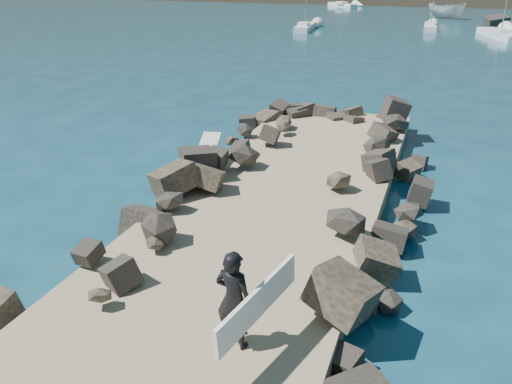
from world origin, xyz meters
TOP-DOWN VIEW (x-y plane):
  - ground at (0.00, 0.00)m, footprint 800.00×800.00m
  - jetty at (0.00, -2.00)m, footprint 6.00×26.00m
  - riprap_left at (-2.90, -1.50)m, footprint 2.60×22.00m
  - riprap_right at (2.90, -1.50)m, footprint 2.60×22.00m
  - surfboard_resting at (-2.99, 2.21)m, footprint 1.25×2.61m
  - boat_imported at (3.26, 68.06)m, footprint 6.10×4.78m
  - surfer_with_board at (1.34, -5.53)m, footprint 1.14×2.35m
  - sailboat_e at (-15.26, 85.77)m, footprint 6.47×6.40m
  - sailboat_c at (9.16, 47.74)m, footprint 4.50×9.02m
  - sailboat_a at (-11.86, 47.33)m, footprint 2.34×7.32m
  - sailboat_b at (1.90, 52.91)m, footprint 1.69×6.36m

SIDE VIEW (x-z plane):
  - ground at x=0.00m, z-range 0.00..0.00m
  - jetty at x=0.00m, z-range 0.00..0.60m
  - sailboat_c at x=9.16m, z-range -4.89..5.58m
  - sailboat_e at x=-15.26m, z-range -4.13..4.83m
  - sailboat_a at x=-11.86m, z-range -3.98..4.68m
  - sailboat_b at x=1.90m, z-range -3.49..4.19m
  - riprap_left at x=-2.90m, z-range 0.00..1.00m
  - riprap_right at x=2.90m, z-range 0.00..1.00m
  - surfboard_resting at x=-2.99m, z-range 1.00..1.08m
  - boat_imported at x=3.26m, z-range 0.00..2.23m
  - surfer_with_board at x=1.34m, z-range 0.61..2.54m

